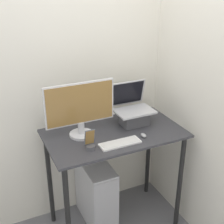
# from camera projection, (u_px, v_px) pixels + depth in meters

# --- Properties ---
(wall_back) EXTENTS (6.00, 0.05, 2.60)m
(wall_back) POSITION_uv_depth(u_px,v_px,m) (94.00, 73.00, 2.62)
(wall_back) COLOR silver
(wall_back) RESTS_ON ground_plane
(wall_side_right) EXTENTS (0.05, 6.00, 2.60)m
(wall_side_right) POSITION_uv_depth(u_px,v_px,m) (209.00, 88.00, 2.29)
(wall_side_right) COLOR silver
(wall_side_right) RESTS_ON ground_plane
(desk) EXTENTS (1.08, 0.61, 0.92)m
(desk) POSITION_uv_depth(u_px,v_px,m) (114.00, 149.00, 2.52)
(desk) COLOR #333338
(desk) RESTS_ON ground_plane
(laptop) EXTENTS (0.31, 0.27, 0.34)m
(laptop) POSITION_uv_depth(u_px,v_px,m) (133.00, 113.00, 2.56)
(laptop) COLOR #4C4C51
(laptop) RESTS_ON desk
(monitor) EXTENTS (0.54, 0.19, 0.43)m
(monitor) POSITION_uv_depth(u_px,v_px,m) (80.00, 110.00, 2.32)
(monitor) COLOR silver
(monitor) RESTS_ON desk
(keyboard) EXTENTS (0.31, 0.11, 0.02)m
(keyboard) POSITION_uv_depth(u_px,v_px,m) (120.00, 143.00, 2.28)
(keyboard) COLOR white
(keyboard) RESTS_ON desk
(mouse) EXTENTS (0.04, 0.06, 0.03)m
(mouse) POSITION_uv_depth(u_px,v_px,m) (143.00, 135.00, 2.38)
(mouse) COLOR #99999E
(mouse) RESTS_ON desk
(cell_phone) EXTENTS (0.07, 0.06, 0.15)m
(cell_phone) POSITION_uv_depth(u_px,v_px,m) (90.00, 143.00, 2.21)
(cell_phone) COLOR #4C4C51
(cell_phone) RESTS_ON desk
(computer_tower) EXTENTS (0.22, 0.49, 0.59)m
(computer_tower) POSITION_uv_depth(u_px,v_px,m) (96.00, 192.00, 2.76)
(computer_tower) COLOR silver
(computer_tower) RESTS_ON ground_plane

